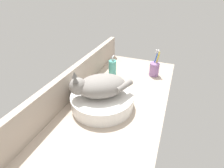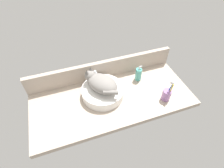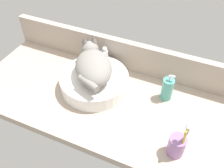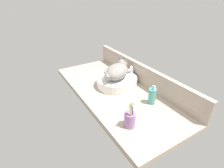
{
  "view_description": "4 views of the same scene",
  "coord_description": "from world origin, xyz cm",
  "px_view_note": "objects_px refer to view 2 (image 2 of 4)",
  "views": [
    {
      "loc": [
        -74.84,
        -26.91,
        60.35
      ],
      "look_at": [
        5.9,
        4.31,
        7.25
      ],
      "focal_mm": 28.0,
      "sensor_mm": 36.0,
      "label": 1
    },
    {
      "loc": [
        -29.53,
        -84.25,
        107.6
      ],
      "look_at": [
        1.0,
        3.61,
        11.67
      ],
      "focal_mm": 28.0,
      "sensor_mm": 36.0,
      "label": 2
    },
    {
      "loc": [
        37.5,
        -72.52,
        88.48
      ],
      "look_at": [
        4.59,
        2.22,
        8.97
      ],
      "focal_mm": 40.0,
      "sensor_mm": 36.0,
      "label": 3
    },
    {
      "loc": [
        101.24,
        -64.82,
        72.33
      ],
      "look_at": [
        0.92,
        -3.69,
        7.24
      ],
      "focal_mm": 28.0,
      "sensor_mm": 36.0,
      "label": 4
    }
  ],
  "objects_px": {
    "sink_basin": "(103,92)",
    "toothbrush_cup": "(167,94)",
    "soap_dispenser": "(138,74)",
    "cat": "(101,83)",
    "faucet": "(96,77)"
  },
  "relations": [
    {
      "from": "soap_dispenser",
      "to": "toothbrush_cup",
      "type": "height_order",
      "value": "toothbrush_cup"
    },
    {
      "from": "sink_basin",
      "to": "soap_dispenser",
      "type": "xyz_separation_m",
      "value": [
        0.34,
        0.07,
        0.02
      ]
    },
    {
      "from": "soap_dispenser",
      "to": "faucet",
      "type": "bearing_deg",
      "value": 168.41
    },
    {
      "from": "cat",
      "to": "faucet",
      "type": "height_order",
      "value": "cat"
    },
    {
      "from": "sink_basin",
      "to": "soap_dispenser",
      "type": "relative_size",
      "value": 2.29
    },
    {
      "from": "sink_basin",
      "to": "soap_dispenser",
      "type": "distance_m",
      "value": 0.35
    },
    {
      "from": "sink_basin",
      "to": "toothbrush_cup",
      "type": "relative_size",
      "value": 1.8
    },
    {
      "from": "sink_basin",
      "to": "toothbrush_cup",
      "type": "height_order",
      "value": "toothbrush_cup"
    },
    {
      "from": "cat",
      "to": "sink_basin",
      "type": "bearing_deg",
      "value": -51.71
    },
    {
      "from": "toothbrush_cup",
      "to": "soap_dispenser",
      "type": "bearing_deg",
      "value": 112.06
    },
    {
      "from": "soap_dispenser",
      "to": "toothbrush_cup",
      "type": "bearing_deg",
      "value": -67.94
    },
    {
      "from": "sink_basin",
      "to": "faucet",
      "type": "bearing_deg",
      "value": 95.99
    },
    {
      "from": "cat",
      "to": "toothbrush_cup",
      "type": "distance_m",
      "value": 0.52
    },
    {
      "from": "soap_dispenser",
      "to": "toothbrush_cup",
      "type": "xyz_separation_m",
      "value": [
        0.11,
        -0.27,
        -0.01
      ]
    },
    {
      "from": "soap_dispenser",
      "to": "cat",
      "type": "bearing_deg",
      "value": -169.97
    }
  ]
}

